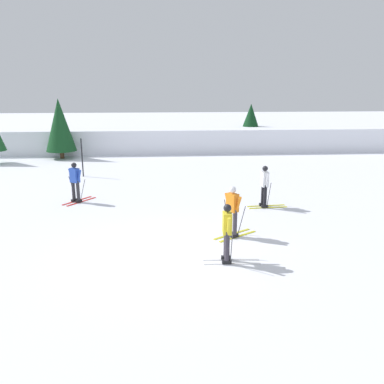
{
  "coord_description": "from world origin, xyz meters",
  "views": [
    {
      "loc": [
        -0.15,
        -11.38,
        4.92
      ],
      "look_at": [
        0.95,
        3.73,
        0.9
      ],
      "focal_mm": 38.68,
      "sensor_mm": 36.0,
      "label": 1
    }
  ],
  "objects_px": {
    "conifer_far_right": "(60,125)",
    "conifer_far_centre": "(251,121)",
    "skier_yellow": "(227,232)",
    "trail_marker_pole": "(82,158)",
    "skier_blue": "(75,181)",
    "skier_white": "(265,185)",
    "skier_orange": "(232,210)"
  },
  "relations": [
    {
      "from": "conifer_far_right",
      "to": "conifer_far_centre",
      "type": "relative_size",
      "value": 1.16
    },
    {
      "from": "skier_yellow",
      "to": "trail_marker_pole",
      "type": "xyz_separation_m",
      "value": [
        -6.05,
        11.51,
        0.11
      ]
    },
    {
      "from": "skier_yellow",
      "to": "skier_blue",
      "type": "xyz_separation_m",
      "value": [
        -5.43,
        6.47,
        -0.0
      ]
    },
    {
      "from": "skier_yellow",
      "to": "trail_marker_pole",
      "type": "bearing_deg",
      "value": 117.74
    },
    {
      "from": "skier_blue",
      "to": "conifer_far_right",
      "type": "relative_size",
      "value": 0.44
    },
    {
      "from": "skier_white",
      "to": "skier_blue",
      "type": "relative_size",
      "value": 1.0
    },
    {
      "from": "skier_orange",
      "to": "trail_marker_pole",
      "type": "relative_size",
      "value": 0.83
    },
    {
      "from": "skier_orange",
      "to": "conifer_far_centre",
      "type": "height_order",
      "value": "conifer_far_centre"
    },
    {
      "from": "skier_white",
      "to": "skier_yellow",
      "type": "bearing_deg",
      "value": -114.15
    },
    {
      "from": "skier_blue",
      "to": "conifer_far_right",
      "type": "bearing_deg",
      "value": 105.74
    },
    {
      "from": "skier_orange",
      "to": "conifer_far_centre",
      "type": "xyz_separation_m",
      "value": [
        4.5,
        18.61,
        1.18
      ]
    },
    {
      "from": "trail_marker_pole",
      "to": "conifer_far_right",
      "type": "distance_m",
      "value": 6.31
    },
    {
      "from": "skier_white",
      "to": "skier_orange",
      "type": "height_order",
      "value": "same"
    },
    {
      "from": "skier_white",
      "to": "conifer_far_centre",
      "type": "height_order",
      "value": "conifer_far_centre"
    },
    {
      "from": "skier_yellow",
      "to": "conifer_far_right",
      "type": "xyz_separation_m",
      "value": [
        -8.46,
        17.22,
        1.3
      ]
    },
    {
      "from": "skier_white",
      "to": "trail_marker_pole",
      "type": "relative_size",
      "value": 0.83
    },
    {
      "from": "skier_yellow",
      "to": "trail_marker_pole",
      "type": "height_order",
      "value": "trail_marker_pole"
    },
    {
      "from": "trail_marker_pole",
      "to": "conifer_far_right",
      "type": "xyz_separation_m",
      "value": [
        -2.41,
        5.71,
        1.19
      ]
    },
    {
      "from": "skier_yellow",
      "to": "skier_orange",
      "type": "relative_size",
      "value": 1.0
    },
    {
      "from": "skier_orange",
      "to": "trail_marker_pole",
      "type": "bearing_deg",
      "value": 124.44
    },
    {
      "from": "skier_orange",
      "to": "skier_blue",
      "type": "relative_size",
      "value": 1.0
    },
    {
      "from": "conifer_far_right",
      "to": "trail_marker_pole",
      "type": "bearing_deg",
      "value": -67.15
    },
    {
      "from": "trail_marker_pole",
      "to": "skier_white",
      "type": "bearing_deg",
      "value": -36.97
    },
    {
      "from": "skier_white",
      "to": "skier_orange",
      "type": "bearing_deg",
      "value": -119.92
    },
    {
      "from": "skier_white",
      "to": "skier_orange",
      "type": "xyz_separation_m",
      "value": [
        -1.85,
        -3.22,
        0.0
      ]
    },
    {
      "from": "conifer_far_centre",
      "to": "skier_white",
      "type": "bearing_deg",
      "value": -99.77
    },
    {
      "from": "skier_orange",
      "to": "skier_blue",
      "type": "bearing_deg",
      "value": 142.78
    },
    {
      "from": "skier_orange",
      "to": "trail_marker_pole",
      "type": "xyz_separation_m",
      "value": [
        -6.53,
        9.53,
        0.11
      ]
    },
    {
      "from": "skier_white",
      "to": "trail_marker_pole",
      "type": "xyz_separation_m",
      "value": [
        -8.38,
        6.31,
        0.11
      ]
    },
    {
      "from": "skier_yellow",
      "to": "conifer_far_centre",
      "type": "height_order",
      "value": "conifer_far_centre"
    },
    {
      "from": "trail_marker_pole",
      "to": "conifer_far_right",
      "type": "relative_size",
      "value": 0.52
    },
    {
      "from": "skier_orange",
      "to": "skier_yellow",
      "type": "bearing_deg",
      "value": -103.6
    }
  ]
}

